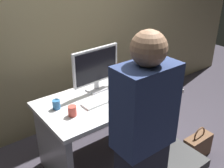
{
  "coord_description": "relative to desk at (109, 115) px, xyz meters",
  "views": [
    {
      "loc": [
        -1.39,
        -1.87,
        2.01
      ],
      "look_at": [
        0.0,
        -0.05,
        0.89
      ],
      "focal_mm": 42.46,
      "sensor_mm": 36.0,
      "label": 1
    }
  ],
  "objects": [
    {
      "name": "ground_plane",
      "position": [
        0.0,
        0.0,
        -0.51
      ],
      "size": [
        9.0,
        9.0,
        0.0
      ],
      "primitive_type": "plane",
      "color": "#3D3842"
    },
    {
      "name": "book_stack",
      "position": [
        0.42,
        0.15,
        0.29
      ],
      "size": [
        0.23,
        0.19,
        0.1
      ],
      "color": "beige",
      "rests_on": "desk"
    },
    {
      "name": "person_at_desk",
      "position": [
        -0.35,
        -0.85,
        0.33
      ],
      "size": [
        0.4,
        0.24,
        1.64
      ],
      "color": "#262838",
      "rests_on": "ground"
    },
    {
      "name": "office_chair",
      "position": [
        0.05,
        -0.75,
        -0.08
      ],
      "size": [
        0.52,
        0.52,
        0.94
      ],
      "color": "black",
      "rests_on": "ground"
    },
    {
      "name": "cell_phone",
      "position": [
        0.53,
        -0.21,
        0.23
      ],
      "size": [
        0.09,
        0.15,
        0.01
      ],
      "primitive_type": "cube",
      "rotation": [
        0.0,
        0.0,
        -0.16
      ],
      "color": "black",
      "rests_on": "desk"
    },
    {
      "name": "cup_by_monitor",
      "position": [
        -0.53,
        0.09,
        0.27
      ],
      "size": [
        0.07,
        0.07,
        0.09
      ],
      "primitive_type": "cylinder",
      "color": "#3372B2",
      "rests_on": "desk"
    },
    {
      "name": "mouse",
      "position": [
        0.21,
        -0.05,
        0.25
      ],
      "size": [
        0.06,
        0.1,
        0.03
      ],
      "primitive_type": "ellipsoid",
      "color": "white",
      "rests_on": "desk"
    },
    {
      "name": "handbag",
      "position": [
        0.74,
        -0.61,
        -0.37
      ],
      "size": [
        0.34,
        0.14,
        0.38
      ],
      "color": "brown",
      "rests_on": "ground"
    },
    {
      "name": "monitor",
      "position": [
        -0.03,
        0.18,
        0.49
      ],
      "size": [
        0.54,
        0.15,
        0.46
      ],
      "color": "silver",
      "rests_on": "desk"
    },
    {
      "name": "desk",
      "position": [
        0.0,
        0.0,
        0.0
      ],
      "size": [
        1.41,
        0.74,
        0.74
      ],
      "color": "white",
      "rests_on": "ground"
    },
    {
      "name": "cup_near_keyboard",
      "position": [
        -0.47,
        -0.1,
        0.28
      ],
      "size": [
        0.08,
        0.08,
        0.09
      ],
      "primitive_type": "cylinder",
      "color": "#D84C3F",
      "rests_on": "desk"
    },
    {
      "name": "wall_back",
      "position": [
        0.0,
        0.89,
        0.99
      ],
      "size": [
        6.4,
        0.1,
        3.0
      ],
      "primitive_type": "cube",
      "color": "#8C7F5B",
      "rests_on": "ground"
    },
    {
      "name": "keyboard",
      "position": [
        -0.11,
        -0.05,
        0.24
      ],
      "size": [
        0.43,
        0.14,
        0.02
      ],
      "primitive_type": "cube",
      "rotation": [
        0.0,
        0.0,
        0.02
      ],
      "color": "white",
      "rests_on": "desk"
    }
  ]
}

